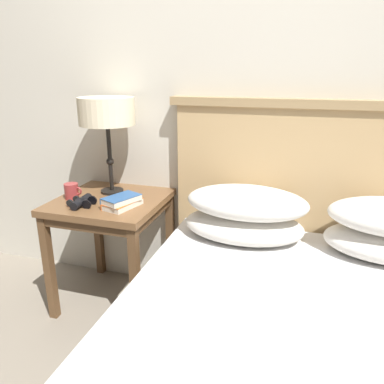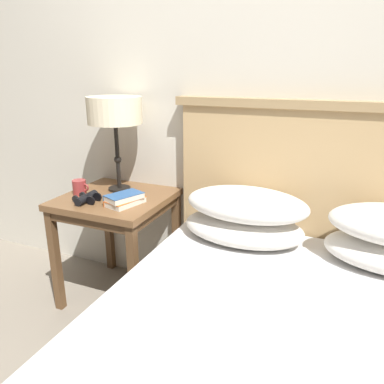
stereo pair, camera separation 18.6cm
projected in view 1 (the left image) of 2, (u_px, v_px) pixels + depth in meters
name	position (u px, v px, depth m)	size (l,w,h in m)	color
wall_back	(232.00, 74.00, 1.98)	(8.00, 0.06, 2.60)	beige
nightstand	(111.00, 213.00, 2.10)	(0.58, 0.58, 0.65)	brown
bed	(307.00, 382.00, 1.28)	(1.60, 2.06, 1.19)	olive
table_lamp	(107.00, 114.00, 2.04)	(0.31, 0.31, 0.54)	black
book_on_nightstand	(122.00, 204.00, 1.94)	(0.17, 0.22, 0.03)	silver
book_stacked_on_top	(121.00, 199.00, 1.93)	(0.18, 0.22, 0.03)	silver
binoculars_pair	(82.00, 202.00, 1.95)	(0.14, 0.16, 0.05)	black
coffee_mug	(72.00, 191.00, 2.06)	(0.10, 0.08, 0.08)	#993333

